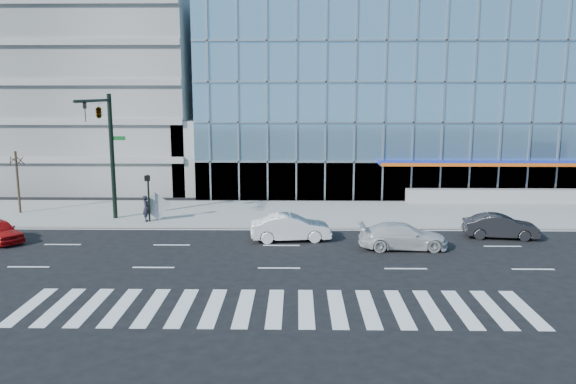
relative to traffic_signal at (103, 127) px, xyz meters
name	(u,v)px	position (x,y,z in m)	size (l,w,h in m)	color
ground	(281,245)	(11.00, -4.57, -6.16)	(160.00, 160.00, 0.00)	black
sidewalk	(284,213)	(11.00, 3.43, -6.09)	(120.00, 8.00, 0.15)	gray
theatre_building	(432,100)	(25.00, 21.43, 1.34)	(42.00, 26.00, 15.00)	#73A2C0
parking_garage	(84,74)	(-9.00, 21.43, 3.84)	(24.00, 24.00, 20.00)	gray
ramp_block	(217,154)	(5.00, 13.43, -3.16)	(6.00, 8.00, 6.00)	gray
traffic_signal	(103,127)	(0.00, 0.00, 0.00)	(1.14, 5.74, 8.00)	black
ped_signal_post	(148,191)	(2.50, 0.37, -4.02)	(0.30, 0.33, 3.00)	black
street_tree_near	(16,160)	(-7.00, 2.93, -2.39)	(1.10, 1.10, 4.23)	#332319
white_suv	(403,236)	(17.49, -5.07, -5.48)	(1.91, 4.70, 1.36)	silver
white_sedan	(291,228)	(11.49, -3.48, -5.43)	(1.56, 4.49, 1.48)	silver
dark_sedan	(501,226)	(23.49, -2.77, -5.49)	(1.43, 4.11, 1.36)	black
pedestrian	(146,208)	(2.29, 0.47, -5.18)	(0.61, 0.40, 1.67)	black
tilted_panel	(157,206)	(2.88, 0.81, -5.10)	(1.30, 0.06, 1.30)	#ABABAB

